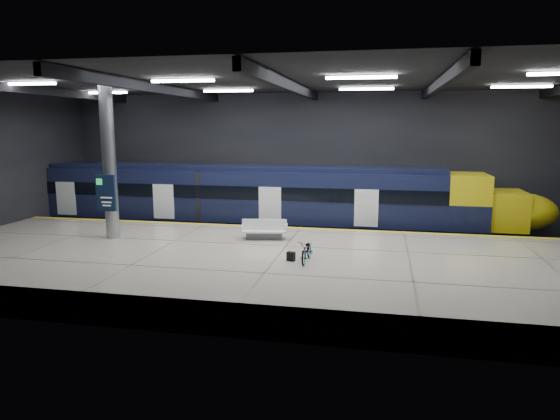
# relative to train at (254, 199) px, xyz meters

# --- Properties ---
(ground) EXTENTS (30.00, 30.00, 0.00)m
(ground) POSITION_rel_train_xyz_m (3.05, -5.50, -2.06)
(ground) COLOR black
(ground) RESTS_ON ground
(room_shell) EXTENTS (30.10, 16.10, 8.05)m
(room_shell) POSITION_rel_train_xyz_m (3.05, -5.49, 3.66)
(room_shell) COLOR black
(room_shell) RESTS_ON ground
(platform) EXTENTS (30.00, 11.00, 1.10)m
(platform) POSITION_rel_train_xyz_m (3.05, -8.00, -1.51)
(platform) COLOR beige
(platform) RESTS_ON ground
(safety_strip) EXTENTS (30.00, 0.40, 0.01)m
(safety_strip) POSITION_rel_train_xyz_m (3.05, -2.75, -0.95)
(safety_strip) COLOR gold
(safety_strip) RESTS_ON platform
(rails) EXTENTS (30.00, 1.52, 0.16)m
(rails) POSITION_rel_train_xyz_m (3.05, 0.00, -1.98)
(rails) COLOR gray
(rails) RESTS_ON ground
(train) EXTENTS (29.40, 2.84, 3.79)m
(train) POSITION_rel_train_xyz_m (0.00, 0.00, 0.00)
(train) COLOR black
(train) RESTS_ON ground
(bench) EXTENTS (2.16, 1.17, 0.91)m
(bench) POSITION_rel_train_xyz_m (1.85, -5.40, -0.64)
(bench) COLOR #595B60
(bench) RESTS_ON platform
(bicycle) EXTENTS (0.63, 1.64, 0.85)m
(bicycle) POSITION_rel_train_xyz_m (4.27, -8.77, -0.53)
(bicycle) COLOR #99999E
(bicycle) RESTS_ON platform
(pannier_bag) EXTENTS (0.34, 0.27, 0.35)m
(pannier_bag) POSITION_rel_train_xyz_m (3.67, -8.77, -0.78)
(pannier_bag) COLOR black
(pannier_bag) RESTS_ON platform
(info_column) EXTENTS (0.90, 0.78, 6.90)m
(info_column) POSITION_rel_train_xyz_m (-4.95, -6.52, 2.40)
(info_column) COLOR #9EA0A5
(info_column) RESTS_ON platform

